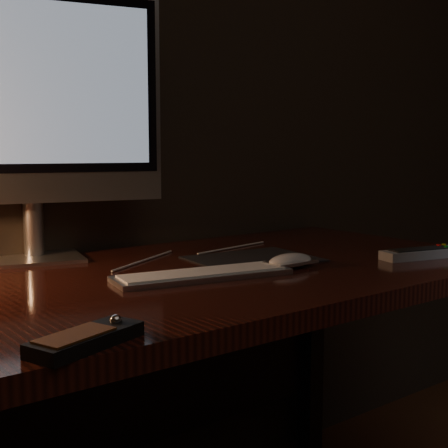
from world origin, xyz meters
TOP-DOWN VIEW (x-y plane):
  - desk at (0.00, 1.93)m, footprint 1.60×0.75m
  - monitor at (-0.16, 2.18)m, footprint 0.58×0.21m
  - keyboard at (0.03, 1.79)m, footprint 0.39×0.17m
  - mousepad at (0.24, 1.88)m, footprint 0.31×0.26m
  - mouse at (0.24, 1.76)m, footprint 0.12×0.06m
  - media_remote at (-0.36, 1.52)m, footprint 0.18×0.11m
  - tv_remote at (0.58, 1.65)m, footprint 0.22×0.10m
  - cable at (0.16, 2.02)m, footprint 0.51×0.17m

SIDE VIEW (x-z plane):
  - desk at x=0.00m, z-range 0.25..1.00m
  - mousepad at x=0.24m, z-range 0.75..0.75m
  - cable at x=0.16m, z-range 0.75..0.75m
  - keyboard at x=0.03m, z-range 0.75..0.76m
  - mouse at x=0.24m, z-range 0.75..0.77m
  - media_remote at x=-0.36m, z-range 0.75..0.78m
  - tv_remote at x=0.58m, z-range 0.75..0.78m
  - monitor at x=-0.16m, z-range 0.81..1.43m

